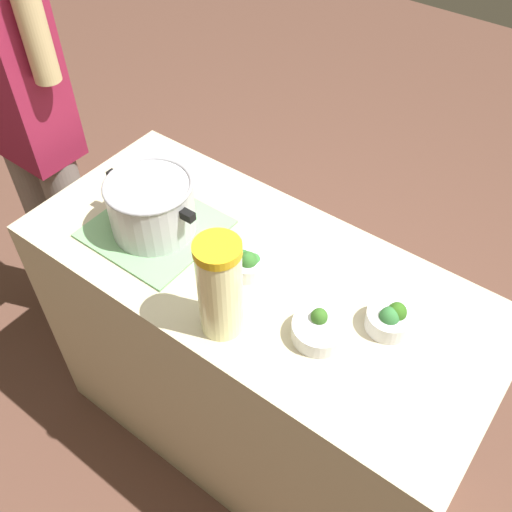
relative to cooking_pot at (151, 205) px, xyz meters
The scene contains 9 objects.
ground_plane 1.09m from the cooking_pot, behind, with size 8.00×8.00×0.00m, color brown.
counter_slab 0.65m from the cooking_pot, behind, with size 1.37×0.62×0.94m, color #C3B895.
dish_cloth 0.09m from the cooking_pot, ahead, with size 0.35×0.34×0.01m, color #74AE73.
cooking_pot is the anchor object (origin of this frame).
lemonade_pitcher 0.41m from the cooking_pot, 158.14° to the left, with size 0.11×0.11×0.28m.
broccoli_bowl_front 0.72m from the cooking_pot, behind, with size 0.12×0.12×0.08m.
broccoli_bowl_center 0.32m from the cooking_pot, behind, with size 0.12×0.12×0.08m.
broccoli_bowl_back 0.59m from the cooking_pot, behind, with size 0.14×0.14×0.08m.
person_cook 0.69m from the cooking_pot, ahead, with size 0.50×0.20×1.72m.
Camera 1 is at (-0.63, 0.85, 2.11)m, focal length 40.42 mm.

